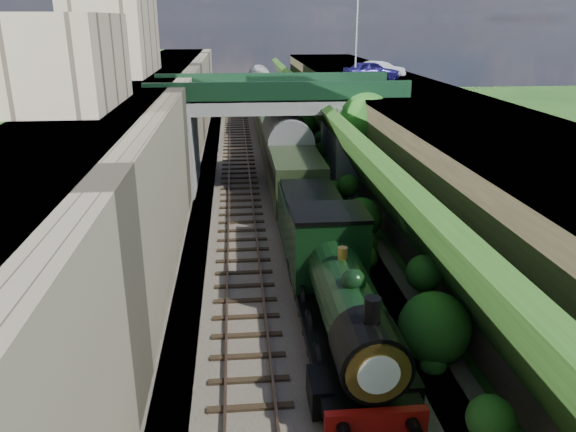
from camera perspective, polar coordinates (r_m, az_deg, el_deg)
The scene contains 20 objects.
ground at distance 16.75m, azimuth 3.58°, elevation -20.58°, with size 160.00×160.00×0.00m, color #1E4714.
trackbed at distance 34.42m, azimuth -1.51°, elevation 1.36°, with size 10.00×90.00×0.20m, color #473F38.
retaining_wall at distance 33.62m, azimuth -11.02°, elevation 6.58°, with size 1.00×90.00×7.00m, color #756B56.
street_plateau_left at distance 34.14m, azimuth -16.91°, elevation 6.29°, with size 6.00×90.00×7.00m, color #262628.
street_plateau_right at distance 35.51m, azimuth 14.02°, elevation 6.41°, with size 8.00×90.00×6.25m, color #262628.
embankment_slope at distance 32.28m, azimuth 7.30°, elevation 4.31°, with size 4.34×90.00×6.36m.
track_left at distance 34.31m, azimuth -4.85°, elevation 1.49°, with size 2.50×90.00×0.20m.
track_right at distance 34.47m, azimuth 0.48°, elevation 1.65°, with size 2.50×90.00×0.20m.
road_bridge at distance 37.39m, azimuth -0.54°, elevation 9.10°, with size 16.00×6.40×7.25m.
building_far at distance 43.47m, azimuth -17.28°, elevation 17.58°, with size 5.00×10.00×6.00m, color gray.
building_near at distance 27.70m, azimuth -21.43°, elevation 14.49°, with size 4.00×8.00×4.00m, color gray.
tree at distance 35.51m, azimuth 7.96°, elevation 9.31°, with size 3.60×3.80×6.60m.
lamppost at distance 43.90m, azimuth 7.05°, elevation 17.71°, with size 0.87×0.15×6.00m.
car_blue at distance 44.88m, azimuth 8.46°, elevation 14.38°, with size 1.74×4.33×1.47m, color #181458.
car_silver at distance 46.90m, azimuth 9.33°, elevation 14.46°, with size 1.42×4.06×1.34m, color silver.
locomotive at distance 19.05m, azimuth 5.51°, elevation -8.41°, with size 3.10×10.22×3.83m.
tender at distance 25.80m, azimuth 2.47°, elevation -1.36°, with size 2.70×6.00×3.05m.
coach_front at distance 37.67m, azimuth -0.12°, elevation 6.03°, with size 2.90×18.00×3.70m.
coach_middle at distance 56.07m, azimuth -1.92°, elevation 10.45°, with size 2.90×18.00×3.70m.
coach_rear at distance 74.68m, azimuth -2.85°, elevation 12.67°, with size 2.90×18.00×3.70m.
Camera 1 is at (-2.18, -12.66, 10.75)m, focal length 35.00 mm.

